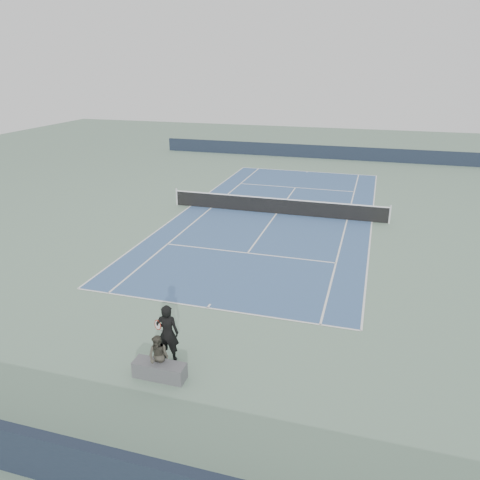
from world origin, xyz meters
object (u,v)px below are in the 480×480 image
(tennis_net, at_px, (277,206))
(tennis_player, at_px, (168,333))
(tennis_ball, at_px, (179,374))
(spectator_bench, at_px, (159,363))

(tennis_net, relative_size, tennis_player, 6.97)
(tennis_net, bearing_deg, tennis_player, -90.10)
(tennis_ball, bearing_deg, tennis_player, 133.72)
(tennis_player, height_order, spectator_bench, tennis_player)
(tennis_player, height_order, tennis_ball, tennis_player)
(tennis_ball, bearing_deg, tennis_net, 92.06)
(tennis_player, bearing_deg, tennis_net, 89.90)
(tennis_ball, distance_m, spectator_bench, 0.70)
(spectator_bench, bearing_deg, tennis_net, 90.32)
(tennis_player, bearing_deg, spectator_bench, -82.46)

